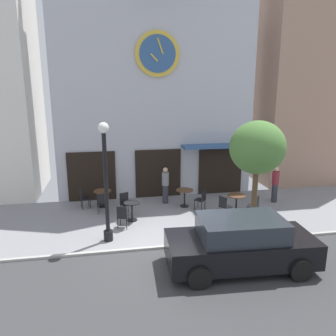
# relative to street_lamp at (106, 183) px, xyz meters

# --- Properties ---
(ground_plane) EXTENTS (27.43, 11.09, 0.13)m
(ground_plane) POSITION_rel_street_lamp_xyz_m (1.74, -1.10, -2.11)
(ground_plane) COLOR gray
(clock_building) EXTENTS (9.32, 3.21, 11.76)m
(clock_building) POSITION_rel_street_lamp_xyz_m (2.42, 5.44, 3.96)
(clock_building) COLOR #B2B2BC
(clock_building) RESTS_ON ground_plane
(neighbor_building_right) EXTENTS (5.49, 4.25, 11.21)m
(neighbor_building_right) POSITION_rel_street_lamp_xyz_m (11.01, 6.57, 3.52)
(neighbor_building_right) COLOR #9E7A66
(neighbor_building_right) RESTS_ON ground_plane
(street_lamp) EXTENTS (0.36, 0.36, 4.10)m
(street_lamp) POSITION_rel_street_lamp_xyz_m (0.00, 0.00, 0.00)
(street_lamp) COLOR black
(street_lamp) RESTS_ON ground_plane
(street_tree) EXTENTS (2.01, 1.81, 4.06)m
(street_tree) POSITION_rel_street_lamp_xyz_m (5.34, 0.04, 0.99)
(street_tree) COLOR brown
(street_tree) RESTS_ON ground_plane
(cafe_table_leftmost) EXTENTS (0.77, 0.77, 0.74)m
(cafe_table_leftmost) POSITION_rel_street_lamp_xyz_m (-0.21, 3.41, -1.54)
(cafe_table_leftmost) COLOR black
(cafe_table_leftmost) RESTS_ON ground_plane
(cafe_table_near_curb) EXTENTS (0.64, 0.64, 0.76)m
(cafe_table_near_curb) POSITION_rel_street_lamp_xyz_m (0.95, 1.61, -1.57)
(cafe_table_near_curb) COLOR black
(cafe_table_near_curb) RESTS_ON ground_plane
(cafe_table_center) EXTENTS (0.76, 0.76, 0.77)m
(cafe_table_center) POSITION_rel_street_lamp_xyz_m (3.35, 2.80, -1.52)
(cafe_table_center) COLOR black
(cafe_table_center) RESTS_ON ground_plane
(cafe_table_near_door) EXTENTS (0.78, 0.78, 0.75)m
(cafe_table_near_door) POSITION_rel_street_lamp_xyz_m (5.37, 1.77, -1.53)
(cafe_table_near_door) COLOR black
(cafe_table_near_door) RESTS_ON ground_plane
(cafe_chair_outer) EXTENTS (0.49, 0.49, 0.90)m
(cafe_chair_outer) POSITION_rel_street_lamp_xyz_m (-1.04, 3.35, -1.55)
(cafe_chair_outer) COLOR black
(cafe_chair_outer) RESTS_ON ground_plane
(cafe_chair_facing_wall) EXTENTS (0.52, 0.52, 0.90)m
(cafe_chair_facing_wall) POSITION_rel_street_lamp_xyz_m (0.72, 2.38, -1.55)
(cafe_chair_facing_wall) COLOR black
(cafe_chair_facing_wall) RESTS_ON ground_plane
(cafe_chair_near_tree) EXTENTS (0.57, 0.57, 0.90)m
(cafe_chair_near_tree) POSITION_rel_street_lamp_xyz_m (3.97, 2.23, -1.55)
(cafe_chair_near_tree) COLOR black
(cafe_chair_near_tree) RESTS_ON ground_plane
(cafe_chair_under_awning) EXTENTS (0.55, 0.55, 0.90)m
(cafe_chair_under_awning) POSITION_rel_street_lamp_xyz_m (4.65, 1.29, -1.55)
(cafe_chair_under_awning) COLOR black
(cafe_chair_under_awning) RESTS_ON ground_plane
(cafe_chair_near_lamp) EXTENTS (0.50, 0.50, 0.90)m
(cafe_chair_near_lamp) POSITION_rel_street_lamp_xyz_m (0.54, 0.91, -1.55)
(cafe_chair_near_lamp) COLOR black
(cafe_chair_near_lamp) RESTS_ON ground_plane
(cafe_chair_by_entrance) EXTENTS (0.47, 0.47, 0.90)m
(cafe_chair_by_entrance) POSITION_rel_street_lamp_xyz_m (-0.22, 2.55, -1.55)
(cafe_chair_by_entrance) COLOR black
(cafe_chair_by_entrance) RESTS_ON ground_plane
(cafe_chair_curbside) EXTENTS (0.56, 0.56, 0.90)m
(cafe_chair_curbside) POSITION_rel_street_lamp_xyz_m (5.89, 1.09, -1.55)
(cafe_chair_curbside) COLOR black
(cafe_chair_curbside) RESTS_ON ground_plane
(pedestrian_grey) EXTENTS (0.45, 0.45, 1.67)m
(pedestrian_grey) POSITION_rel_street_lamp_xyz_m (2.60, 3.40, -1.22)
(pedestrian_grey) COLOR #2D2D38
(pedestrian_grey) RESTS_ON ground_plane
(pedestrian_maroon) EXTENTS (0.44, 0.44, 1.67)m
(pedestrian_maroon) POSITION_rel_street_lamp_xyz_m (7.57, 2.66, -1.22)
(pedestrian_maroon) COLOR #2D2D38
(pedestrian_maroon) RESTS_ON ground_plane
(parked_car_black) EXTENTS (4.38, 2.19, 1.55)m
(parked_car_black) POSITION_rel_street_lamp_xyz_m (3.81, -2.47, -1.32)
(parked_car_black) COLOR black
(parked_car_black) RESTS_ON ground_plane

